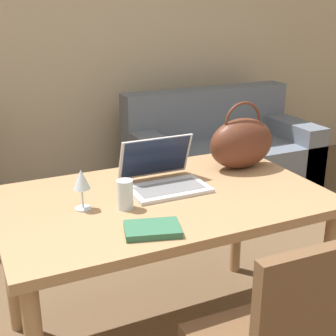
% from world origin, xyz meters
% --- Properties ---
extents(wall_back, '(10.00, 0.06, 2.70)m').
position_xyz_m(wall_back, '(0.00, 2.75, 1.35)').
color(wall_back, beige).
rests_on(wall_back, ground_plane).
extents(dining_table, '(1.35, 0.83, 0.72)m').
position_xyz_m(dining_table, '(0.12, 0.68, 0.64)').
color(dining_table, '#A87F56').
rests_on(dining_table, ground_plane).
extents(couch, '(1.45, 0.77, 0.82)m').
position_xyz_m(couch, '(1.27, 2.10, 0.29)').
color(couch, slate).
rests_on(couch, ground_plane).
extents(laptop, '(0.34, 0.29, 0.21)m').
position_xyz_m(laptop, '(0.17, 0.78, 0.78)').
color(laptop, silver).
rests_on(laptop, dining_table).
extents(drinking_glass, '(0.06, 0.06, 0.12)m').
position_xyz_m(drinking_glass, '(-0.07, 0.62, 0.78)').
color(drinking_glass, silver).
rests_on(drinking_glass, dining_table).
extents(wine_glass, '(0.07, 0.07, 0.17)m').
position_xyz_m(wine_glass, '(-0.22, 0.69, 0.84)').
color(wine_glass, silver).
rests_on(wine_glass, dining_table).
extents(handbag, '(0.34, 0.18, 0.33)m').
position_xyz_m(handbag, '(0.61, 0.84, 0.85)').
color(handbag, '#592D1E').
rests_on(handbag, dining_table).
extents(book, '(0.23, 0.18, 0.02)m').
position_xyz_m(book, '(-0.05, 0.39, 0.73)').
color(book, '#336B4C').
rests_on(book, dining_table).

